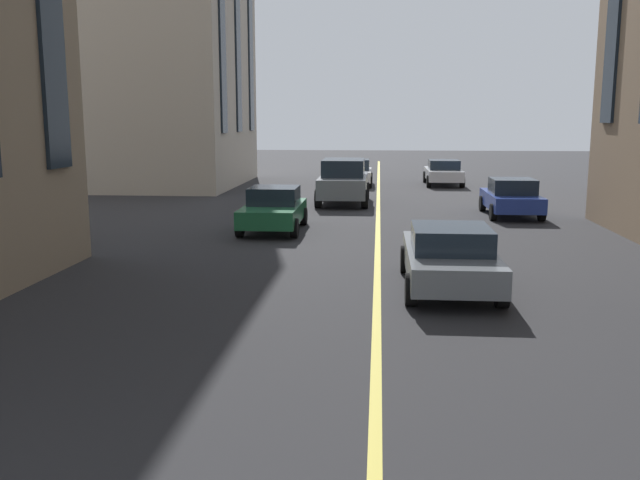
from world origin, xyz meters
The scene contains 7 objects.
lane_centre_line centered at (20.00, 0.00, 0.00)m, with size 80.00×0.16×0.01m.
car_silver_parked_a centered at (39.23, -3.49, 0.70)m, with size 4.40×1.95×1.37m.
car_white_far centered at (38.59, 1.28, 0.70)m, with size 3.90×1.89×1.40m.
car_grey_trailing centered at (30.59, 1.48, 0.97)m, with size 4.70×2.14×1.88m.
car_blue_near centered at (27.32, -4.90, 0.70)m, with size 3.90×1.89×1.40m.
car_grey_parked_b centered at (15.93, -1.52, 0.70)m, with size 4.40×1.95×1.37m.
car_green_oncoming centered at (23.27, 3.36, 0.70)m, with size 3.90×1.89×1.40m.
Camera 1 is at (1.52, 0.01, 3.58)m, focal length 38.64 mm.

